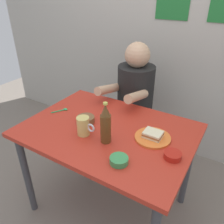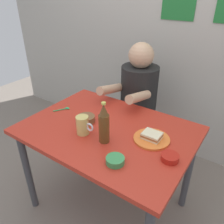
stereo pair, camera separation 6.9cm
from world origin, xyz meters
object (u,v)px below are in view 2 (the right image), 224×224
person_seated (138,90)px  plate_orange (152,139)px  beer_mug (83,125)px  condiment_bowl_brown (86,118)px  stool (137,129)px  dining_table (108,140)px  sandwich (152,136)px  beer_bottle (104,124)px

person_seated → plate_orange: bearing=-54.7°
beer_mug → condiment_bowl_brown: (-0.08, 0.12, -0.04)m
stool → condiment_bowl_brown: size_ratio=3.75×
dining_table → stool: (-0.11, 0.63, -0.30)m
sandwich → condiment_bowl_brown: sandwich is taller
plate_orange → dining_table: bearing=-170.8°
person_seated → sandwich: person_seated is taller
dining_table → beer_bottle: 0.25m
person_seated → plate_orange: person_seated is taller
plate_orange → condiment_bowl_brown: condiment_bowl_brown is taller
sandwich → condiment_bowl_brown: size_ratio=0.92×
beer_mug → stool: bearing=91.3°
sandwich → person_seated: bearing=125.3°
person_seated → beer_bottle: 0.77m
person_seated → sandwich: bearing=-54.7°
stool → plate_orange: plate_orange is taller
dining_table → plate_orange: (0.29, 0.05, 0.10)m
stool → sandwich: size_ratio=4.09×
stool → condiment_bowl_brown: 0.77m
dining_table → beer_mug: (-0.09, -0.13, 0.15)m
beer_bottle → sandwich: bearing=37.0°
dining_table → stool: dining_table is taller
person_seated → beer_bottle: bearing=-76.7°
dining_table → beer_bottle: bearing=-62.8°
person_seated → beer_mug: (0.02, -0.75, 0.03)m
dining_table → person_seated: size_ratio=1.53×
person_seated → condiment_bowl_brown: person_seated is taller
person_seated → beer_bottle: (0.18, -0.74, 0.09)m
condiment_bowl_brown → dining_table: bearing=4.1°
dining_table → condiment_bowl_brown: size_ratio=9.17×
dining_table → beer_bottle: beer_bottle is taller
sandwich → stool: bearing=124.8°
beer_mug → beer_bottle: beer_bottle is taller
dining_table → plate_orange: bearing=9.2°
stool → person_seated: person_seated is taller
person_seated → sandwich: (0.41, -0.57, 0.01)m
beer_bottle → condiment_bowl_brown: beer_bottle is taller
beer_mug → condiment_bowl_brown: size_ratio=1.05×
dining_table → person_seated: person_seated is taller
sandwich → plate_orange: bearing=0.0°
dining_table → condiment_bowl_brown: 0.21m
stool → person_seated: 0.42m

